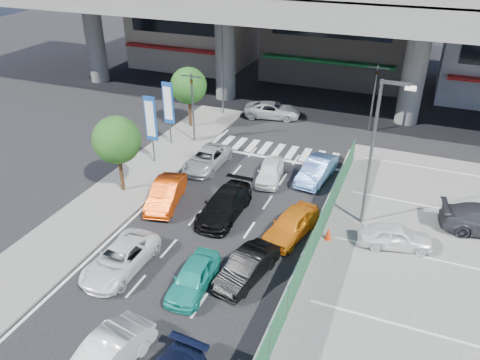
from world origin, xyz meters
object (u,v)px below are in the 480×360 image
at_px(sedan_black_mid, 225,205).
at_px(taxi_orange_right, 291,224).
at_px(taxi_teal_mid, 193,277).
at_px(hatch_white_back_mid, 104,358).
at_px(sedan_white_mid_left, 120,259).
at_px(traffic_light_left, 192,91).
at_px(parked_sedan_white, 396,236).
at_px(kei_truck_front_right, 317,170).
at_px(traffic_cone, 328,233).
at_px(traffic_light_right, 376,82).
at_px(wagon_silver_front_left, 207,159).
at_px(street_lamp_right, 376,143).
at_px(crossing_wagon_silver, 272,110).
at_px(hatch_black_mid_right, 247,267).
at_px(taxi_orange_left, 166,194).
at_px(tree_far, 189,86).
at_px(sedan_white_front_mid, 270,171).
at_px(signboard_near, 151,121).
at_px(signboard_far, 168,105).
at_px(street_lamp_left, 224,58).
at_px(tree_near, 117,140).

distance_m(sedan_black_mid, taxi_orange_right, 4.00).
distance_m(taxi_teal_mid, taxi_orange_right, 6.22).
bearing_deg(hatch_white_back_mid, sedan_white_mid_left, 128.90).
height_order(traffic_light_left, parked_sedan_white, traffic_light_left).
bearing_deg(kei_truck_front_right, hatch_white_back_mid, -94.83).
bearing_deg(traffic_cone, traffic_light_right, 90.66).
relative_size(wagon_silver_front_left, parked_sedan_white, 1.20).
relative_size(sedan_white_mid_left, kei_truck_front_right, 1.07).
distance_m(traffic_light_right, street_lamp_right, 13.13).
bearing_deg(crossing_wagon_silver, hatch_white_back_mid, 174.17).
distance_m(hatch_black_mid_right, taxi_orange_left, 7.91).
bearing_deg(hatch_black_mid_right, sedan_white_mid_left, -152.02).
bearing_deg(sedan_white_mid_left, kei_truck_front_right, 62.82).
xyz_separation_m(street_lamp_right, tree_far, (-14.97, 8.50, -1.38)).
bearing_deg(hatch_black_mid_right, hatch_white_back_mid, -101.94).
relative_size(taxi_teal_mid, sedan_white_front_mid, 1.03).
xyz_separation_m(traffic_light_left, crossing_wagon_silver, (3.78, 6.89, -3.30)).
bearing_deg(street_lamp_right, sedan_white_front_mid, 157.32).
bearing_deg(kei_truck_front_right, taxi_teal_mid, -95.40).
bearing_deg(signboard_near, signboard_far, 97.59).
xyz_separation_m(traffic_light_left, sedan_black_mid, (6.00, -8.15, -3.25)).
bearing_deg(crossing_wagon_silver, taxi_orange_right, -169.12).
distance_m(traffic_light_left, sedan_white_mid_left, 14.99).
height_order(hatch_white_back_mid, sedan_black_mid, same).
height_order(tree_far, crossing_wagon_silver, tree_far).
bearing_deg(sedan_white_mid_left, traffic_light_right, 69.45).
xyz_separation_m(traffic_light_right, parked_sedan_white, (3.41, -14.63, -3.26)).
distance_m(traffic_light_left, street_lamp_left, 6.06).
height_order(traffic_light_right, crossing_wagon_silver, traffic_light_right).
bearing_deg(tree_far, parked_sedan_white, -31.23).
xyz_separation_m(sedan_white_front_mid, crossing_wagon_silver, (-3.26, 10.25, 0.02)).
xyz_separation_m(signboard_far, sedan_black_mid, (7.40, -7.15, -2.37)).
bearing_deg(kei_truck_front_right, signboard_far, -178.97).
bearing_deg(taxi_teal_mid, taxi_orange_right, 59.09).
bearing_deg(wagon_silver_front_left, tree_near, -124.45).
xyz_separation_m(traffic_light_right, sedan_black_mid, (-5.70, -15.15, -3.25)).
distance_m(street_lamp_left, signboard_far, 7.32).
xyz_separation_m(signboard_near, tree_near, (0.20, -3.99, 0.32)).
bearing_deg(hatch_black_mid_right, signboard_near, 151.49).
xyz_separation_m(taxi_orange_left, sedan_black_mid, (3.61, 0.17, 0.00)).
bearing_deg(tree_near, taxi_teal_mid, -37.73).
xyz_separation_m(street_lamp_left, wagon_silver_front_left, (2.72, -9.27, -4.16)).
bearing_deg(taxi_teal_mid, traffic_light_right, 74.44).
height_order(street_lamp_right, taxi_orange_right, street_lamp_right).
distance_m(traffic_light_right, signboard_near, 16.83).
height_order(hatch_black_mid_right, kei_truck_front_right, kei_truck_front_right).
bearing_deg(wagon_silver_front_left, traffic_light_left, 129.68).
xyz_separation_m(traffic_light_left, kei_truck_front_right, (9.75, -2.22, -3.25)).
relative_size(signboard_far, tree_far, 0.98).
xyz_separation_m(street_lamp_right, signboard_far, (-14.77, 4.99, -1.71)).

